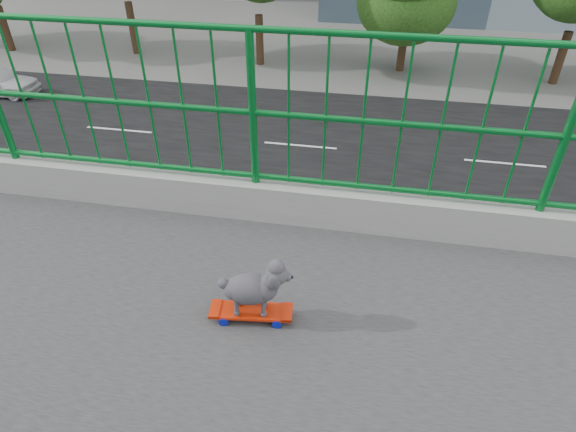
% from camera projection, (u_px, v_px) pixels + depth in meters
% --- Properties ---
extents(road, '(18.00, 90.00, 0.02)m').
position_uv_depth(road, '(286.00, 184.00, 17.43)').
color(road, black).
rests_on(road, ground).
extents(skateboard, '(0.20, 0.51, 0.07)m').
position_uv_depth(skateboard, '(251.00, 312.00, 2.88)').
color(skateboard, red).
rests_on(skateboard, footbridge).
extents(poodle, '(0.21, 0.43, 0.36)m').
position_uv_depth(poodle, '(254.00, 287.00, 2.75)').
color(poodle, '#2B282D').
rests_on(poodle, skateboard).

